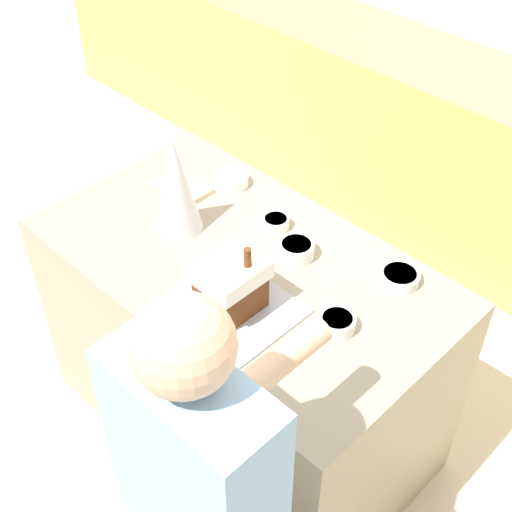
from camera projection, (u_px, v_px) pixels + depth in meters
The scene contains 12 objects.
ground_plane at pixel (244, 420), 2.97m from camera, with size 12.00×12.00×0.00m, color beige.
back_cabinet_block at pixel (477, 169), 3.52m from camera, with size 6.00×0.60×0.94m.
kitchen_island at pixel (243, 349), 2.67m from camera, with size 1.43×0.83×0.90m.
baking_tray at pixel (231, 307), 2.20m from camera, with size 0.39×0.34×0.01m.
gingerbread_house at pixel (231, 285), 2.14m from camera, with size 0.17×0.20×0.24m.
decorative_tree at pixel (176, 184), 2.38m from camera, with size 0.17×0.17×0.37m.
candy_bowl_front_corner at pixel (276, 222), 2.49m from camera, with size 0.10×0.10×0.04m.
candy_bowl_near_tray_left at pixel (337, 322), 2.13m from camera, with size 0.11×0.11×0.04m.
candy_bowl_far_left at pixel (400, 277), 2.28m from camera, with size 0.13×0.13×0.04m.
candy_bowl_near_tray_right at pixel (231, 180), 2.68m from camera, with size 0.13×0.13×0.04m.
candy_bowl_center_rear at pixel (296, 249), 2.37m from camera, with size 0.12×0.12×0.05m.
cookbook at pixel (181, 188), 2.66m from camera, with size 0.20×0.15×0.02m.
Camera 1 is at (1.28, -1.22, 2.48)m, focal length 50.00 mm.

